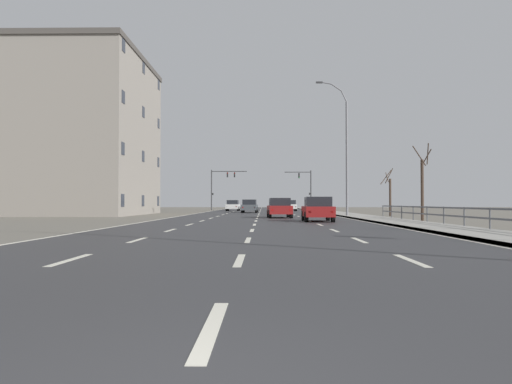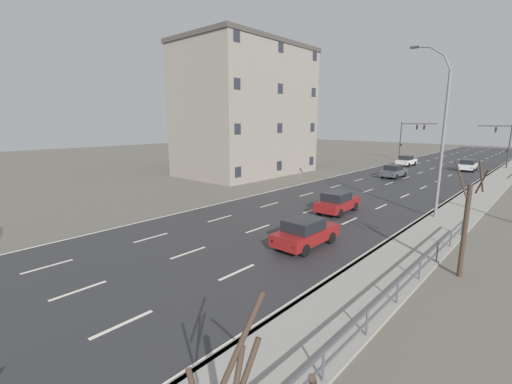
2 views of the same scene
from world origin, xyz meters
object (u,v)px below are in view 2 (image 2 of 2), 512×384
Objects in this scene: car_far_right at (394,171)px; car_near_left at (406,161)px; brick_building at (247,111)px; car_distant at (337,202)px; car_far_left at (305,232)px; car_mid_centre at (468,165)px; street_lamp_midground at (441,136)px; traffic_signal_left at (409,134)px; traffic_signal_right at (504,140)px.

car_far_right is 12.94m from car_near_left.
car_near_left is (-2.78, 12.63, 0.00)m from car_far_right.
brick_building reaches higher than car_near_left.
car_distant is 22.48m from brick_building.
car_distant is at bearing 106.72° from car_far_left.
street_lamp_midground is at bearing -84.92° from car_mid_centre.
car_far_right is 1.00× the size of car_distant.
traffic_signal_left is 1.58× the size of car_far_left.
car_near_left is at bearing 101.82° from car_far_left.
car_mid_centre is (10.74, -8.35, -3.68)m from traffic_signal_left.
car_far_right is 19.32m from car_distant.
traffic_signal_right is 1.50× the size of car_distant.
traffic_signal_right is 1.50× the size of car_far_right.
car_far_right is at bearing -113.91° from traffic_signal_right.
brick_building reaches higher than car_mid_centre.
car_far_right and car_distant have the same top height.
brick_building is (-21.19, -21.35, 7.15)m from car_mid_centre.
car_near_left is 26.11m from brick_building.
car_distant is (-2.51, -31.61, 0.00)m from car_mid_centre.
traffic_signal_right is 1.52× the size of car_far_left.
car_distant is (8.24, -39.96, -3.68)m from traffic_signal_left.
traffic_signal_left reaches higher than car_mid_centre.
brick_building is (-18.68, 10.26, 7.15)m from car_distant.
car_mid_centre is 31.71m from car_distant.
traffic_signal_left is at bearing 70.63° from brick_building.
car_far_right is (-5.07, 26.59, 0.00)m from car_far_left.
traffic_signal_right is 38.49m from car_distant.
car_distant is at bearing -79.33° from car_far_right.
car_far_left is (-3.51, -10.64, -4.86)m from street_lamp_midground.
street_lamp_midground is 34.85m from traffic_signal_right.
traffic_signal_right is at bearing 48.92° from brick_building.
traffic_signal_left reaches higher than car_distant.
car_far_right is at bearing 118.29° from street_lamp_midground.
traffic_signal_left is at bearing 110.73° from street_lamp_midground.
brick_building is at bearing -131.08° from traffic_signal_right.
car_far_left is at bearing -77.15° from car_far_right.
street_lamp_midground is 1.86× the size of traffic_signal_right.
street_lamp_midground is 2.78× the size of car_distant.
street_lamp_midground is at bearing 72.23° from car_far_left.
traffic_signal_left is at bearing 109.18° from car_near_left.
traffic_signal_right reaches higher than car_far_left.
car_near_left is (-11.14, -6.23, -3.22)m from traffic_signal_right.
street_lamp_midground is 1.79× the size of traffic_signal_left.
car_distant is (-2.18, 7.49, 0.00)m from car_far_left.
street_lamp_midground is at bearing -66.52° from car_near_left.
car_mid_centre is at bearing 0.91° from car_near_left.
brick_building is at bearing 148.86° from car_distant.
brick_building reaches higher than street_lamp_midground.
traffic_signal_left is (-13.93, 36.81, -1.18)m from street_lamp_midground.
car_far_left is 0.24× the size of brick_building.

